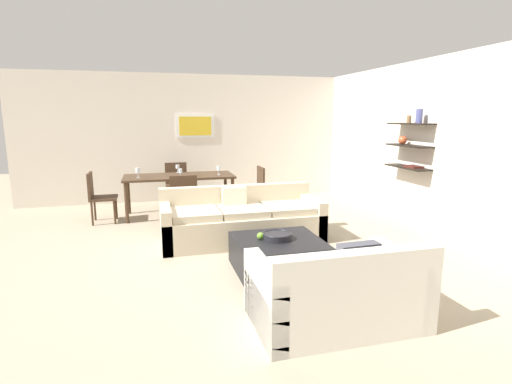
# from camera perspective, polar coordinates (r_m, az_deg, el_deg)

# --- Properties ---
(ground_plane) EXTENTS (18.00, 18.00, 0.00)m
(ground_plane) POSITION_cam_1_polar(r_m,az_deg,el_deg) (5.65, -1.89, -7.99)
(ground_plane) COLOR tan
(back_wall_unit) EXTENTS (8.40, 0.09, 2.70)m
(back_wall_unit) POSITION_cam_1_polar(r_m,az_deg,el_deg) (8.88, -5.25, 7.76)
(back_wall_unit) COLOR silver
(back_wall_unit) RESTS_ON ground
(right_wall_shelf_unit) EXTENTS (0.34, 8.20, 2.70)m
(right_wall_shelf_unit) POSITION_cam_1_polar(r_m,az_deg,el_deg) (7.19, 21.22, 6.35)
(right_wall_shelf_unit) COLOR silver
(right_wall_shelf_unit) RESTS_ON ground
(sofa_beige) EXTENTS (2.33, 0.90, 0.78)m
(sofa_beige) POSITION_cam_1_polar(r_m,az_deg,el_deg) (5.89, -2.10, -4.23)
(sofa_beige) COLOR beige
(sofa_beige) RESTS_ON ground
(loveseat_white) EXTENTS (1.46, 0.90, 0.78)m
(loveseat_white) POSITION_cam_1_polar(r_m,az_deg,el_deg) (3.69, 11.55, -13.86)
(loveseat_white) COLOR silver
(loveseat_white) RESTS_ON ground
(coffee_table) EXTENTS (1.02, 0.98, 0.38)m
(coffee_table) POSITION_cam_1_polar(r_m,az_deg,el_deg) (4.81, 3.20, -9.00)
(coffee_table) COLOR black
(coffee_table) RESTS_ON ground
(decorative_bowl) EXTENTS (0.34, 0.34, 0.08)m
(decorative_bowl) POSITION_cam_1_polar(r_m,az_deg,el_deg) (4.76, 3.07, -6.29)
(decorative_bowl) COLOR black
(decorative_bowl) RESTS_ON coffee_table
(apple_on_coffee_table) EXTENTS (0.08, 0.08, 0.08)m
(apple_on_coffee_table) POSITION_cam_1_polar(r_m,az_deg,el_deg) (4.75, 0.64, -6.32)
(apple_on_coffee_table) COLOR #669E2D
(apple_on_coffee_table) RESTS_ON coffee_table
(dining_table) EXTENTS (1.98, 0.84, 0.75)m
(dining_table) POSITION_cam_1_polar(r_m,az_deg,el_deg) (7.46, -10.95, 1.84)
(dining_table) COLOR #422D1E
(dining_table) RESTS_ON ground
(dining_chair_foot) EXTENTS (0.44, 0.44, 0.88)m
(dining_chair_foot) POSITION_cam_1_polar(r_m,az_deg,el_deg) (6.68, -10.39, -0.72)
(dining_chair_foot) COLOR #422D1E
(dining_chair_foot) RESTS_ON ground
(dining_chair_right_near) EXTENTS (0.44, 0.44, 0.88)m
(dining_chair_right_near) POSITION_cam_1_polar(r_m,az_deg,el_deg) (7.53, -0.14, 0.76)
(dining_chair_right_near) COLOR #422D1E
(dining_chair_right_near) RESTS_ON ground
(dining_chair_left_near) EXTENTS (0.44, 0.44, 0.88)m
(dining_chair_left_near) POSITION_cam_1_polar(r_m,az_deg,el_deg) (7.35, -21.72, -0.27)
(dining_chair_left_near) COLOR #422D1E
(dining_chair_left_near) RESTS_ON ground
(dining_chair_head) EXTENTS (0.44, 0.44, 0.88)m
(dining_chair_head) POSITION_cam_1_polar(r_m,az_deg,el_deg) (8.31, -11.32, 1.50)
(dining_chair_head) COLOR #422D1E
(dining_chair_head) RESTS_ON ground
(wine_glass_head) EXTENTS (0.07, 0.07, 0.15)m
(wine_glass_head) POSITION_cam_1_polar(r_m,az_deg,el_deg) (7.80, -11.19, 3.54)
(wine_glass_head) COLOR silver
(wine_glass_head) RESTS_ON dining_table
(wine_glass_left_near) EXTENTS (0.08, 0.08, 0.17)m
(wine_glass_left_near) POSITION_cam_1_polar(r_m,az_deg,el_deg) (7.32, -16.59, 2.97)
(wine_glass_left_near) COLOR silver
(wine_glass_left_near) RESTS_ON dining_table
(wine_glass_right_near) EXTENTS (0.07, 0.07, 0.16)m
(wine_glass_right_near) POSITION_cam_1_polar(r_m,az_deg,el_deg) (7.42, -5.38, 3.38)
(wine_glass_right_near) COLOR silver
(wine_glass_right_near) RESTS_ON dining_table
(wine_glass_foot) EXTENTS (0.06, 0.06, 0.17)m
(wine_glass_foot) POSITION_cam_1_polar(r_m,az_deg,el_deg) (7.08, -10.80, 2.92)
(wine_glass_foot) COLOR silver
(wine_glass_foot) RESTS_ON dining_table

